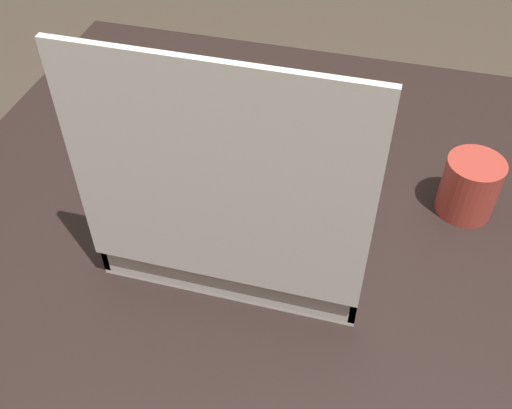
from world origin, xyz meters
TOP-DOWN VIEW (x-y plane):
  - dining_table at (0.00, 0.00)m, footprint 0.95×1.02m
  - donut_box at (0.01, -0.01)m, footprint 0.32×0.30m
  - coffee_mug at (-0.27, -0.14)m, footprint 0.08×0.08m
  - paper_napkin at (-0.06, -0.33)m, footprint 0.16×0.10m

SIDE VIEW (x-z plane):
  - dining_table at x=0.00m, z-range 0.26..0.98m
  - paper_napkin at x=-0.06m, z-range 0.72..0.73m
  - coffee_mug at x=-0.27m, z-range 0.72..0.81m
  - donut_box at x=0.01m, z-range 0.62..0.95m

